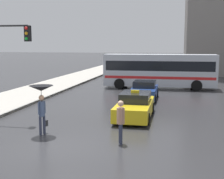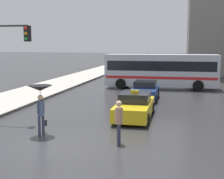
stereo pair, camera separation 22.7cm
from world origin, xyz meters
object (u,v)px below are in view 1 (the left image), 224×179
(sedan_red, at_px, (144,91))
(city_bus, at_px, (159,69))
(pedestrian_man, at_px, (121,118))
(taxi, at_px, (135,106))
(traffic_light, at_px, (3,52))
(pedestrian_with_umbrella, at_px, (41,94))

(sedan_red, bearing_deg, city_bus, -96.79)
(city_bus, xyz_separation_m, pedestrian_man, (-0.65, -17.07, -0.68))
(taxi, distance_m, city_bus, 12.37)
(pedestrian_man, relative_size, traffic_light, 0.34)
(taxi, bearing_deg, pedestrian_with_umbrella, 48.83)
(pedestrian_with_umbrella, bearing_deg, taxi, -15.39)
(sedan_red, bearing_deg, pedestrian_man, 90.57)
(city_bus, bearing_deg, taxi, 176.40)
(traffic_light, bearing_deg, taxi, 17.53)
(taxi, bearing_deg, traffic_light, 17.53)
(taxi, height_order, city_bus, city_bus)
(pedestrian_man, bearing_deg, city_bus, 158.09)
(pedestrian_with_umbrella, distance_m, pedestrian_man, 3.81)
(taxi, xyz_separation_m, sedan_red, (-0.08, 5.98, -0.01))
(sedan_red, relative_size, traffic_light, 0.76)
(taxi, relative_size, pedestrian_with_umbrella, 2.06)
(city_bus, height_order, pedestrian_with_umbrella, city_bus)
(taxi, distance_m, traffic_light, 7.62)
(sedan_red, xyz_separation_m, pedestrian_man, (0.11, -10.75, 0.44))
(sedan_red, relative_size, pedestrian_with_umbrella, 1.79)
(pedestrian_with_umbrella, bearing_deg, traffic_light, 81.23)
(city_bus, bearing_deg, traffic_light, 152.51)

